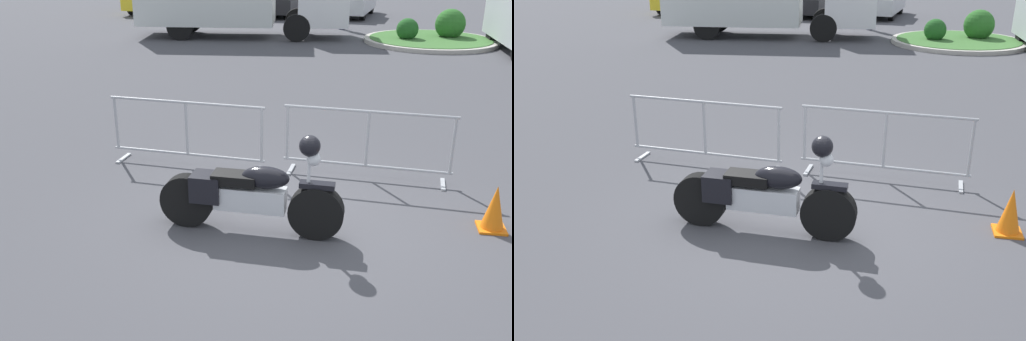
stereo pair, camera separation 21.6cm
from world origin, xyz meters
The scene contains 9 objects.
ground_plane centered at (0.00, 0.00, 0.00)m, with size 120.00×120.00×0.00m, color #424247.
motorcycle centered at (-0.40, -0.32, 0.50)m, with size 2.31×0.35×1.30m.
crowd_barrier_near centered at (-1.80, 1.67, 0.56)m, with size 2.54×0.63×1.07m.
crowd_barrier_far centered at (1.00, 1.67, 0.56)m, with size 2.54×0.63×1.07m.
parked_car_black centered at (-2.94, 21.67, 0.71)m, with size 2.24×4.34×1.41m.
parked_car_silver centered at (0.25, 21.95, 0.75)m, with size 2.34×4.54×1.47m.
pedestrian centered at (0.00, 17.46, 0.92)m, with size 0.38×0.38×1.69m.
planter_island centered at (3.31, 14.84, 0.24)m, with size 4.62×4.62×1.13m.
traffic_cone centered at (2.58, 0.25, 0.29)m, with size 0.34×0.34×0.59m.
Camera 2 is at (1.01, -6.51, 3.37)m, focal length 40.00 mm.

